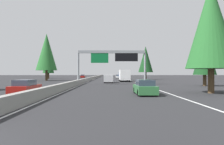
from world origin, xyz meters
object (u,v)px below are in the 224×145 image
Objects in this scene: minivan_near_right at (108,78)px; conifer_right_near at (205,55)px; conifer_right_mid at (146,59)px; conifer_left_near at (47,52)px; conifer_left_mid at (48,63)px; box_truck_distant_a at (124,75)px; sedan_mid_left at (145,88)px; sedan_near_center at (118,76)px; oncoming_far at (25,88)px; sign_gantry_overhead at (113,57)px; oncoming_near at (83,76)px; conifer_right_foreground at (211,25)px.

minivan_near_right is 0.60× the size of conifer_right_near.
conifer_right_mid is 31.55m from conifer_left_near.
minivan_near_right is 0.51× the size of conifer_left_mid.
conifer_left_mid is at bearing 34.11° from minivan_near_right.
conifer_right_mid is (16.30, -8.37, 5.09)m from box_truck_distant_a.
conifer_right_near is 41.74m from conifer_left_near.
conifer_right_near reaches higher than sedan_mid_left.
conifer_left_near is at bearing 53.50° from conifer_right_near.
sedan_near_center is 56.35m from conifer_right_near.
oncoming_far is 0.52× the size of conifer_right_near.
sign_gantry_overhead reaches higher than sedan_mid_left.
sedan_mid_left is 0.45× the size of conifer_left_mid.
minivan_near_right is 23.01m from conifer_left_near.
oncoming_near is at bearing -177.29° from oncoming_far.
conifer_right_mid reaches higher than oncoming_near.
conifer_right_near is 60.11m from conifer_left_mid.
conifer_right_foreground is 1.21× the size of conifer_left_mid.
conifer_left_mid is (-14.74, 11.36, 5.23)m from oncoming_near.
conifer_right_mid is 0.83× the size of conifer_left_near.
oncoming_near is at bearing -37.61° from conifer_left_mid.
oncoming_far is at bearing 152.71° from sign_gantry_overhead.
sign_gantry_overhead is 1.07× the size of conifer_right_foreground.
conifer_right_mid is at bearing -107.20° from conifer_left_mid.
minivan_near_right is at bearing 149.46° from box_truck_distant_a.
conifer_right_mid is at bearing -157.36° from sedan_near_center.
conifer_left_mid is (27.28, 27.07, 4.30)m from box_truck_distant_a.
conifer_left_mid is at bearing -37.61° from oncoming_near.
sedan_near_center is 1.00× the size of oncoming_far.
box_truck_distant_a is 0.72× the size of conifer_right_foreground.
conifer_right_foreground reaches higher than sedan_mid_left.
box_truck_distant_a is at bearing -12.69° from sign_gantry_overhead.
conifer_right_mid is at bearing -27.19° from box_truck_distant_a.
conifer_left_mid is at bearing 14.81° from conifer_left_near.
minivan_near_right is at bearing -126.77° from conifer_left_near.
conifer_right_near is at bearing -147.10° from box_truck_distant_a.
oncoming_far is at bearing 156.79° from conifer_right_mid.
conifer_left_mid is (10.97, 35.44, -0.79)m from conifer_right_mid.
conifer_left_near is (24.76, 33.46, 3.00)m from conifer_right_near.
conifer_right_near is at bearing -174.15° from conifer_right_mid.
box_truck_distant_a is (32.06, -0.39, 0.93)m from sedan_mid_left.
minivan_near_right is at bearing 24.29° from conifer_right_foreground.
oncoming_far is at bearing 92.79° from conifer_right_foreground.
conifer_right_foreground is at bearing 92.79° from oncoming_far.
sign_gantry_overhead reaches higher than oncoming_far.
sedan_near_center is at bearing 70.42° from oncoming_near.
conifer_right_foreground is at bearing -174.17° from sedan_near_center.
minivan_near_right is at bearing 53.78° from conifer_right_near.
conifer_left_near is at bearing 108.48° from conifer_right_mid.
conifer_right_near is at bearing 118.78° from oncoming_far.
box_truck_distant_a is 38.66m from conifer_left_mid.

